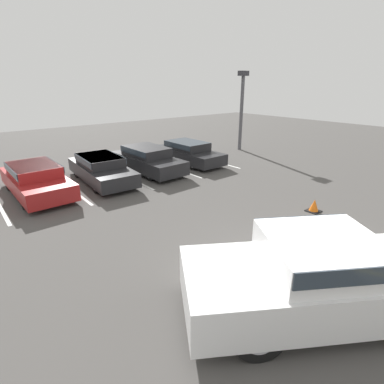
{
  "coord_description": "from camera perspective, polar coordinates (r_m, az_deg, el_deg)",
  "views": [
    {
      "loc": [
        -5.53,
        -2.82,
        4.33
      ],
      "look_at": [
        0.21,
        4.24,
        1.0
      ],
      "focal_mm": 28.0,
      "sensor_mm": 36.0,
      "label": 1
    }
  ],
  "objects": [
    {
      "name": "ground_plane",
      "position": [
        7.57,
        20.24,
        -16.24
      ],
      "size": [
        60.0,
        60.0,
        0.0
      ],
      "primitive_type": "plane",
      "color": "#4C4947"
    },
    {
      "name": "stall_stripe_b",
      "position": [
        14.19,
        -22.32,
        0.79
      ],
      "size": [
        0.12,
        5.23,
        0.01
      ],
      "primitive_type": "cube",
      "color": "white",
      "rests_on": "ground_plane"
    },
    {
      "name": "stall_stripe_c",
      "position": [
        15.12,
        -12.54,
        2.98
      ],
      "size": [
        0.12,
        5.23,
        0.01
      ],
      "primitive_type": "cube",
      "color": "white",
      "rests_on": "ground_plane"
    },
    {
      "name": "stall_stripe_d",
      "position": [
        16.45,
        -4.08,
        4.79
      ],
      "size": [
        0.12,
        5.23,
        0.01
      ],
      "primitive_type": "cube",
      "color": "white",
      "rests_on": "ground_plane"
    },
    {
      "name": "stall_stripe_e",
      "position": [
        18.09,
        3.01,
        6.23
      ],
      "size": [
        0.12,
        5.23,
        0.01
      ],
      "primitive_type": "cube",
      "color": "white",
      "rests_on": "ground_plane"
    },
    {
      "name": "pickup_truck",
      "position": [
        6.54,
        25.23,
        -14.25
      ],
      "size": [
        5.92,
        4.78,
        1.69
      ],
      "rotation": [
        0.0,
        0.0,
        -0.56
      ],
      "color": "white",
      "rests_on": "ground_plane"
    },
    {
      "name": "parked_sedan_a",
      "position": [
        13.73,
        -27.6,
        2.29
      ],
      "size": [
        1.92,
        4.68,
        1.25
      ],
      "rotation": [
        0.0,
        0.0,
        -1.55
      ],
      "color": "maroon",
      "rests_on": "ground_plane"
    },
    {
      "name": "parked_sedan_b",
      "position": [
        14.43,
        -16.93,
        4.43
      ],
      "size": [
        1.99,
        4.77,
        1.2
      ],
      "rotation": [
        0.0,
        0.0,
        -1.63
      ],
      "color": "#232326",
      "rests_on": "ground_plane"
    },
    {
      "name": "parked_sedan_c",
      "position": [
        15.54,
        -8.52,
        6.29
      ],
      "size": [
        1.93,
        4.64,
        1.28
      ],
      "rotation": [
        0.0,
        0.0,
        -1.53
      ],
      "color": "#232326",
      "rests_on": "ground_plane"
    },
    {
      "name": "parked_sedan_d",
      "position": [
        17.18,
        -0.77,
        7.7
      ],
      "size": [
        1.82,
        4.61,
        1.21
      ],
      "rotation": [
        0.0,
        0.0,
        -1.55
      ],
      "color": "#232326",
      "rests_on": "ground_plane"
    },
    {
      "name": "light_post",
      "position": [
        20.71,
        9.46,
        16.09
      ],
      "size": [
        0.7,
        0.36,
        5.04
      ],
      "color": "#515156",
      "rests_on": "ground_plane"
    },
    {
      "name": "traffic_cone",
      "position": [
        11.51,
        22.23,
        -2.49
      ],
      "size": [
        0.45,
        0.45,
        0.45
      ],
      "color": "black",
      "rests_on": "ground_plane"
    }
  ]
}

